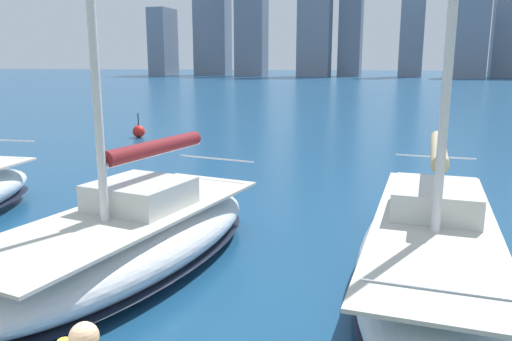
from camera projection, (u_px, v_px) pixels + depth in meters
The scene contains 4 objects.
city_skyline at pixel (385, 14), 151.43m from camera, with size 171.46×20.31×50.35m.
sailboat_tan at pixel (433, 247), 9.64m from camera, with size 2.88×9.36×10.94m.
sailboat_maroon at pixel (128, 238), 10.12m from camera, with size 4.02×8.33×12.65m.
channel_buoy at pixel (139, 131), 28.63m from camera, with size 0.70×0.70×1.40m.
Camera 1 is at (-3.18, 2.04, 4.19)m, focal length 35.00 mm.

